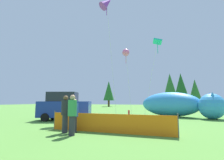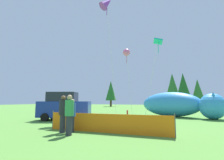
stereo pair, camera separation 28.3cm
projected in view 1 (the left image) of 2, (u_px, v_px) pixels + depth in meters
ground_plane at (109, 125)px, 11.12m from camera, size 120.00×120.00×0.00m
parked_car at (64, 107)px, 13.88m from camera, size 4.31×2.81×2.22m
folding_chair at (131, 117)px, 10.56m from camera, size 0.71×0.71×0.97m
inflatable_cat at (177, 105)px, 16.90m from camera, size 7.81×5.28×2.39m
safety_fence at (108, 123)px, 8.41m from camera, size 6.35×0.18×0.99m
spectator_in_red_shirt at (65, 112)px, 8.47m from camera, size 0.39×0.39×1.79m
spectator_in_blue_shirt at (72, 113)px, 7.80m from camera, size 0.39×0.39×1.80m
spectator_in_white_shirt at (74, 114)px, 8.58m from camera, size 0.35×0.35×1.62m
kite_purple_delta at (107, 3)px, 17.48m from camera, size 1.95×1.74×12.06m
kite_pink_octopus at (126, 53)px, 20.21m from camera, size 1.05×0.84×7.52m
kite_teal_diamond at (157, 43)px, 18.63m from camera, size 2.19×1.18×8.12m
horizon_tree_east at (170, 86)px, 46.10m from camera, size 3.67×3.67×8.76m
horizon_tree_west at (181, 87)px, 37.20m from camera, size 3.11×3.11×7.43m
horizon_tree_mid at (195, 90)px, 42.26m from camera, size 2.84×2.84×6.77m
horizon_tree_northeast at (109, 91)px, 47.37m from camera, size 2.89×2.89×6.90m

